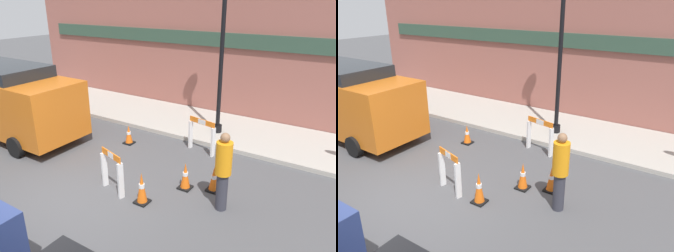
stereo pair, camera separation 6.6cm
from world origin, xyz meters
The scene contains 12 objects.
ground_plane centered at (0.00, 0.00, 0.00)m, with size 60.00×60.00×0.00m, color #4C4C4F.
sidewalk_slab centered at (0.00, 5.92, 0.06)m, with size 18.00×2.84×0.13m.
storefront_facade centered at (0.00, 7.41, 2.75)m, with size 18.00×0.22×5.50m.
streetlamp_post centered at (1.24, 5.44, 3.66)m, with size 0.44×0.44×5.53m.
barricade_0 centered at (1.37, 4.06, 0.55)m, with size 0.89×0.32×1.01m.
barricade_1 centered at (0.63, 1.10, 0.53)m, with size 0.76×0.34×1.00m.
traffic_cone_0 centered at (1.46, 1.10, 0.35)m, with size 0.30×0.30×0.73m.
traffic_cone_1 centered at (2.56, 2.38, 0.30)m, with size 0.30×0.30×0.62m.
traffic_cone_2 centered at (-0.77, 3.40, 0.28)m, with size 0.30×0.30×0.59m.
traffic_cone_3 centered at (1.96, 2.11, 0.32)m, with size 0.30×0.30×0.66m.
person_worker centered at (2.99, 1.83, 0.93)m, with size 0.43×0.43×1.73m.
work_van centered at (-4.51, 1.93, 1.25)m, with size 5.40×2.10×2.28m.
Camera 1 is at (5.21, -3.68, 4.15)m, focal length 35.00 mm.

